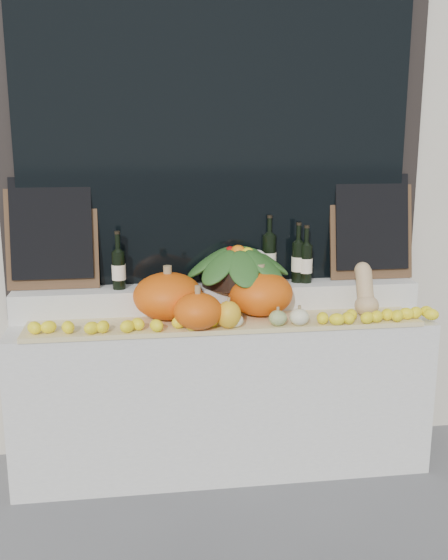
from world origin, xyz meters
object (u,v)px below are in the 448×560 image
at_px(pumpkin_left, 168,296).
at_px(produce_bowl, 238,265).
at_px(pumpkin_right, 260,293).
at_px(butternut_squash, 365,292).
at_px(wine_bottle_tall, 269,257).

bearing_deg(pumpkin_left, produce_bowl, 21.83).
distance_m(pumpkin_right, butternut_squash, 0.58).
bearing_deg(produce_bowl, wine_bottle_tall, 22.16).
relative_size(produce_bowl, wine_bottle_tall, 1.64).
xyz_separation_m(pumpkin_right, butternut_squash, (0.57, -0.08, 0.00)).
bearing_deg(pumpkin_left, butternut_squash, -3.96).
xyz_separation_m(pumpkin_right, wine_bottle_tall, (0.10, 0.24, 0.15)).
distance_m(pumpkin_left, produce_bowl, 0.46).
distance_m(pumpkin_left, butternut_squash, 1.08).
bearing_deg(butternut_squash, pumpkin_right, 172.43).
xyz_separation_m(pumpkin_right, produce_bowl, (-0.10, 0.16, 0.13)).
height_order(pumpkin_right, butternut_squash, butternut_squash).
bearing_deg(pumpkin_right, butternut_squash, -7.57).
height_order(produce_bowl, wine_bottle_tall, wine_bottle_tall).
height_order(butternut_squash, produce_bowl, produce_bowl).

